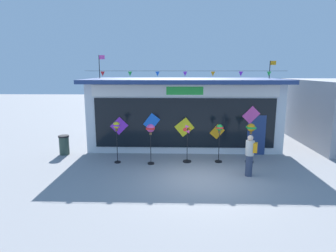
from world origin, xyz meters
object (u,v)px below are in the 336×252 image
(wind_spinner_far_left, at_px, (117,130))
(wind_spinner_right, at_px, (251,132))
(kite_shop_building, at_px, (183,111))
(person_near_camera, at_px, (250,155))
(wind_spinner_center_left, at_px, (187,139))
(wind_spinner_left, at_px, (151,132))
(trash_bin, at_px, (64,145))
(wind_spinner_center_right, at_px, (219,134))

(wind_spinner_far_left, xyz_separation_m, wind_spinner_right, (6.07, 0.25, -0.11))
(kite_shop_building, bearing_deg, person_near_camera, -63.75)
(wind_spinner_center_left, bearing_deg, wind_spinner_left, -169.27)
(wind_spinner_far_left, height_order, trash_bin, wind_spinner_far_left)
(kite_shop_building, height_order, person_near_camera, kite_shop_building)
(wind_spinner_far_left, distance_m, person_near_camera, 5.86)
(wind_spinner_center_left, height_order, wind_spinner_right, wind_spinner_right)
(kite_shop_building, xyz_separation_m, wind_spinner_center_left, (0.10, -3.44, -0.81))
(kite_shop_building, height_order, wind_spinner_left, kite_shop_building)
(kite_shop_building, xyz_separation_m, wind_spinner_far_left, (-3.10, -3.61, -0.36))
(kite_shop_building, height_order, wind_spinner_center_left, kite_shop_building)
(wind_spinner_right, bearing_deg, wind_spinner_center_left, -178.52)
(kite_shop_building, distance_m, wind_spinner_center_right, 3.77)
(wind_spinner_far_left, distance_m, wind_spinner_left, 1.56)
(wind_spinner_left, height_order, wind_spinner_center_right, wind_spinner_left)
(wind_spinner_center_right, xyz_separation_m, trash_bin, (-7.60, 1.04, -0.85))
(kite_shop_building, relative_size, wind_spinner_right, 5.68)
(wind_spinner_right, height_order, trash_bin, wind_spinner_right)
(kite_shop_building, bearing_deg, wind_spinner_far_left, -130.60)
(wind_spinner_right, relative_size, trash_bin, 1.87)
(wind_spinner_far_left, bearing_deg, trash_bin, 156.91)
(wind_spinner_left, bearing_deg, wind_spinner_far_left, 174.87)
(wind_spinner_right, bearing_deg, wind_spinner_center_right, -178.81)
(wind_spinner_left, height_order, wind_spinner_center_left, wind_spinner_left)
(wind_spinner_center_left, xyz_separation_m, wind_spinner_right, (2.88, 0.07, 0.35))
(person_near_camera, bearing_deg, wind_spinner_center_left, -109.10)
(kite_shop_building, height_order, wind_spinner_far_left, kite_shop_building)
(kite_shop_building, relative_size, trash_bin, 10.62)
(wind_spinner_far_left, distance_m, wind_spinner_center_right, 4.66)
(wind_spinner_center_left, distance_m, trash_bin, 6.27)
(wind_spinner_far_left, relative_size, trash_bin, 1.96)
(wind_spinner_left, distance_m, trash_bin, 4.82)
(wind_spinner_far_left, height_order, wind_spinner_left, wind_spinner_far_left)
(wind_spinner_left, height_order, wind_spinner_right, wind_spinner_left)
(wind_spinner_right, height_order, person_near_camera, wind_spinner_right)
(kite_shop_building, relative_size, wind_spinner_center_left, 5.87)
(wind_spinner_far_left, height_order, person_near_camera, wind_spinner_far_left)
(wind_spinner_right, xyz_separation_m, trash_bin, (-9.02, 1.01, -0.93))
(person_near_camera, xyz_separation_m, trash_bin, (-8.57, 2.77, -0.39))
(wind_spinner_far_left, bearing_deg, wind_spinner_center_left, 3.10)
(wind_spinner_far_left, bearing_deg, person_near_camera, -15.05)
(wind_spinner_center_left, height_order, person_near_camera, wind_spinner_center_left)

